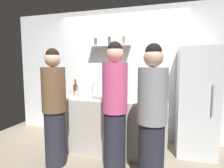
% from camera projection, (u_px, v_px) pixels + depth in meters
% --- Properties ---
extents(ground_plane, '(5.28, 5.28, 0.00)m').
position_uv_depth(ground_plane, '(101.00, 166.00, 2.62)').
color(ground_plane, gray).
extents(back_wall_assembly, '(4.80, 0.32, 2.60)m').
position_uv_depth(back_wall_assembly, '(121.00, 74.00, 3.68)').
color(back_wall_assembly, white).
rests_on(back_wall_assembly, ground).
extents(refrigerator, '(0.59, 0.68, 1.77)m').
position_uv_depth(refrigerator, '(196.00, 101.00, 2.96)').
color(refrigerator, silver).
rests_on(refrigerator, ground).
extents(counter, '(1.82, 0.64, 0.91)m').
position_uv_depth(counter, '(112.00, 125.00, 3.07)').
color(counter, '#B7B2A8').
rests_on(counter, ground).
extents(baking_pan, '(0.34, 0.24, 0.05)m').
position_uv_depth(baking_pan, '(104.00, 97.00, 3.03)').
color(baking_pan, gray).
rests_on(baking_pan, counter).
extents(utensil_holder, '(0.09, 0.09, 0.21)m').
position_uv_depth(utensil_holder, '(76.00, 94.00, 3.16)').
color(utensil_holder, '#B2B2B7').
rests_on(utensil_holder, counter).
extents(wine_bottle_pale_glass, '(0.07, 0.07, 0.28)m').
position_uv_depth(wine_bottle_pale_glass, '(162.00, 95.00, 2.77)').
color(wine_bottle_pale_glass, '#B2BFB2').
rests_on(wine_bottle_pale_glass, counter).
extents(wine_bottle_amber_glass, '(0.08, 0.08, 0.30)m').
position_uv_depth(wine_bottle_amber_glass, '(75.00, 89.00, 3.39)').
color(wine_bottle_amber_glass, '#472814').
rests_on(wine_bottle_amber_glass, counter).
extents(water_bottle_plastic, '(0.09, 0.09, 0.26)m').
position_uv_depth(water_bottle_plastic, '(95.00, 90.00, 3.20)').
color(water_bottle_plastic, silver).
rests_on(water_bottle_plastic, counter).
extents(person_pink_top, '(0.34, 0.34, 1.79)m').
position_uv_depth(person_pink_top, '(115.00, 108.00, 2.42)').
color(person_pink_top, '#262633').
rests_on(person_pink_top, ground).
extents(person_brown_jacket, '(0.34, 0.34, 1.72)m').
position_uv_depth(person_brown_jacket, '(54.00, 108.00, 2.59)').
color(person_brown_jacket, '#262633').
rests_on(person_brown_jacket, ground).
extents(person_grey_hoodie, '(0.34, 0.34, 1.72)m').
position_uv_depth(person_grey_hoodie, '(152.00, 119.00, 2.06)').
color(person_grey_hoodie, '#262633').
rests_on(person_grey_hoodie, ground).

